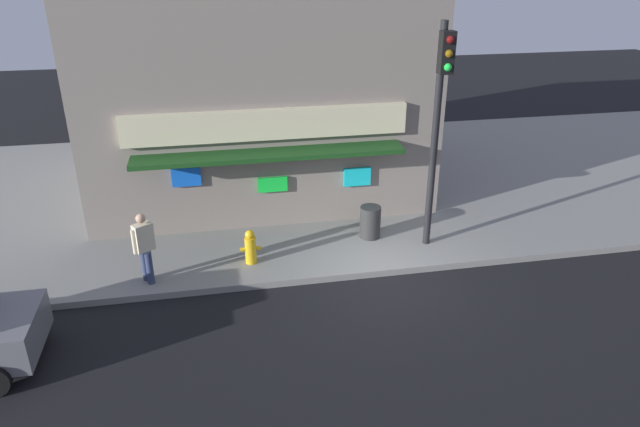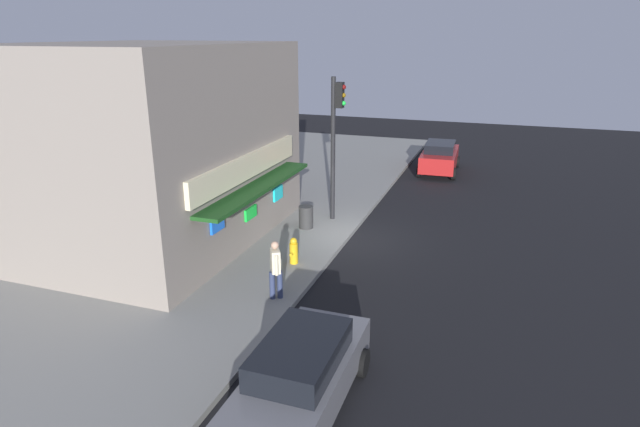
% 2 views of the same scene
% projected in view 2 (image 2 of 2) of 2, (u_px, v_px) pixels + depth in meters
% --- Properties ---
extents(ground_plane, '(59.12, 59.12, 0.00)m').
position_uv_depth(ground_plane, '(349.00, 239.00, 19.93)').
color(ground_plane, black).
extents(sidewalk, '(39.41, 12.13, 0.17)m').
position_uv_depth(sidewalk, '(207.00, 220.00, 21.80)').
color(sidewalk, gray).
rests_on(sidewalk, ground_plane).
extents(corner_building, '(9.77, 8.53, 6.87)m').
position_uv_depth(corner_building, '(149.00, 144.00, 18.85)').
color(corner_building, gray).
rests_on(corner_building, sidewalk).
extents(traffic_light, '(0.32, 0.58, 5.63)m').
position_uv_depth(traffic_light, '(336.00, 131.00, 20.49)').
color(traffic_light, black).
rests_on(traffic_light, sidewalk).
extents(fire_hydrant, '(0.52, 0.28, 0.89)m').
position_uv_depth(fire_hydrant, '(294.00, 251.00, 17.35)').
color(fire_hydrant, gold).
rests_on(fire_hydrant, sidewalk).
extents(trash_can, '(0.56, 0.56, 0.87)m').
position_uv_depth(trash_can, '(306.00, 217.00, 20.52)').
color(trash_can, '#2D2D2D').
rests_on(trash_can, sidewalk).
extents(pedestrian, '(0.52, 0.42, 1.73)m').
position_uv_depth(pedestrian, '(276.00, 268.00, 14.89)').
color(pedestrian, navy).
rests_on(pedestrian, sidewalk).
extents(parked_car_red, '(4.29, 2.16, 1.65)m').
position_uv_depth(parked_car_red, '(440.00, 157.00, 29.29)').
color(parked_car_red, '#AD1E1E').
rests_on(parked_car_red, ground_plane).
extents(parked_car_grey, '(4.46, 1.96, 1.62)m').
position_uv_depth(parked_car_grey, '(301.00, 375.00, 10.67)').
color(parked_car_grey, slate).
rests_on(parked_car_grey, ground_plane).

